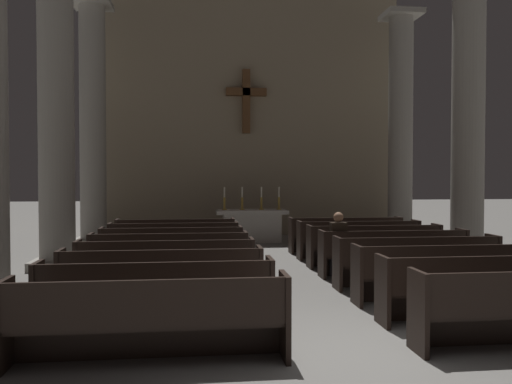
# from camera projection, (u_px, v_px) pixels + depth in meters

# --- Properties ---
(ground_plane) EXTENTS (80.00, 80.00, 0.00)m
(ground_plane) POSITION_uv_depth(u_px,v_px,m) (352.00, 355.00, 5.93)
(ground_plane) COLOR slate
(pew_left_row_1) EXTENTS (3.02, 0.50, 0.95)m
(pew_left_row_1) POSITION_uv_depth(u_px,v_px,m) (149.00, 320.00, 5.61)
(pew_left_row_1) COLOR black
(pew_left_row_1) RESTS_ON ground
(pew_left_row_2) EXTENTS (3.02, 0.50, 0.95)m
(pew_left_row_2) POSITION_uv_depth(u_px,v_px,m) (157.00, 297.00, 6.74)
(pew_left_row_2) COLOR black
(pew_left_row_2) RESTS_ON ground
(pew_left_row_3) EXTENTS (3.02, 0.50, 0.95)m
(pew_left_row_3) POSITION_uv_depth(u_px,v_px,m) (162.00, 279.00, 7.87)
(pew_left_row_3) COLOR black
(pew_left_row_3) RESTS_ON ground
(pew_left_row_4) EXTENTS (3.02, 0.50, 0.95)m
(pew_left_row_4) POSITION_uv_depth(u_px,v_px,m) (166.00, 267.00, 9.00)
(pew_left_row_4) COLOR black
(pew_left_row_4) RESTS_ON ground
(pew_left_row_5) EXTENTS (3.02, 0.50, 0.95)m
(pew_left_row_5) POSITION_uv_depth(u_px,v_px,m) (169.00, 257.00, 10.13)
(pew_left_row_5) COLOR black
(pew_left_row_5) RESTS_ON ground
(pew_left_row_6) EXTENTS (3.02, 0.50, 0.95)m
(pew_left_row_6) POSITION_uv_depth(u_px,v_px,m) (172.00, 249.00, 11.25)
(pew_left_row_6) COLOR black
(pew_left_row_6) RESTS_ON ground
(pew_left_row_7) EXTENTS (3.02, 0.50, 0.95)m
(pew_left_row_7) POSITION_uv_depth(u_px,v_px,m) (174.00, 242.00, 12.38)
(pew_left_row_7) COLOR black
(pew_left_row_7) RESTS_ON ground
(pew_left_row_8) EXTENTS (3.02, 0.50, 0.95)m
(pew_left_row_8) POSITION_uv_depth(u_px,v_px,m) (176.00, 237.00, 13.51)
(pew_left_row_8) COLOR black
(pew_left_row_8) RESTS_ON ground
(pew_right_row_2) EXTENTS (3.02, 0.50, 0.95)m
(pew_right_row_2) POSITION_uv_depth(u_px,v_px,m) (486.00, 288.00, 7.26)
(pew_right_row_2) COLOR black
(pew_right_row_2) RESTS_ON ground
(pew_right_row_3) EXTENTS (3.02, 0.50, 0.95)m
(pew_right_row_3) POSITION_uv_depth(u_px,v_px,m) (447.00, 273.00, 8.39)
(pew_right_row_3) COLOR black
(pew_right_row_3) RESTS_ON ground
(pew_right_row_4) EXTENTS (3.02, 0.50, 0.95)m
(pew_right_row_4) POSITION_uv_depth(u_px,v_px,m) (417.00, 262.00, 9.52)
(pew_right_row_4) COLOR black
(pew_right_row_4) RESTS_ON ground
(pew_right_row_5) EXTENTS (3.02, 0.50, 0.95)m
(pew_right_row_5) POSITION_uv_depth(u_px,v_px,m) (393.00, 253.00, 10.65)
(pew_right_row_5) COLOR black
(pew_right_row_5) RESTS_ON ground
(pew_right_row_6) EXTENTS (3.02, 0.50, 0.95)m
(pew_right_row_6) POSITION_uv_depth(u_px,v_px,m) (374.00, 246.00, 11.77)
(pew_right_row_6) COLOR black
(pew_right_row_6) RESTS_ON ground
(pew_right_row_7) EXTENTS (3.02, 0.50, 0.95)m
(pew_right_row_7) POSITION_uv_depth(u_px,v_px,m) (359.00, 240.00, 12.90)
(pew_right_row_7) COLOR black
(pew_right_row_7) RESTS_ON ground
(pew_right_row_8) EXTENTS (3.02, 0.50, 0.95)m
(pew_right_row_8) POSITION_uv_depth(u_px,v_px,m) (346.00, 235.00, 14.03)
(pew_right_row_8) COLOR black
(pew_right_row_8) RESTS_ON ground
(column_left_second) EXTENTS (1.15, 1.15, 7.25)m
(column_left_second) POSITION_uv_depth(u_px,v_px,m) (56.00, 108.00, 11.48)
(column_left_second) COLOR #9E998E
(column_left_second) RESTS_ON ground
(column_right_second) EXTENTS (1.15, 1.15, 7.25)m
(column_right_second) POSITION_uv_depth(u_px,v_px,m) (468.00, 114.00, 12.58)
(column_right_second) COLOR #9E998E
(column_right_second) RESTS_ON ground
(column_left_third) EXTENTS (1.15, 1.15, 7.25)m
(column_left_third) POSITION_uv_depth(u_px,v_px,m) (93.00, 126.00, 15.62)
(column_left_third) COLOR #9E998E
(column_left_third) RESTS_ON ground
(column_right_third) EXTENTS (1.15, 1.15, 7.25)m
(column_right_third) POSITION_uv_depth(u_px,v_px,m) (400.00, 130.00, 16.72)
(column_right_third) COLOR #9E998E
(column_right_third) RESTS_ON ground
(altar) EXTENTS (2.20, 0.90, 1.01)m
(altar) POSITION_uv_depth(u_px,v_px,m) (252.00, 225.00, 16.29)
(altar) COLOR #BCB7AD
(altar) RESTS_ON ground
(candlestick_outer_left) EXTENTS (0.16, 0.16, 0.70)m
(candlestick_outer_left) POSITION_uv_depth(u_px,v_px,m) (224.00, 203.00, 16.17)
(candlestick_outer_left) COLOR #B79338
(candlestick_outer_left) RESTS_ON altar
(candlestick_inner_left) EXTENTS (0.16, 0.16, 0.70)m
(candlestick_inner_left) POSITION_uv_depth(u_px,v_px,m) (242.00, 202.00, 16.23)
(candlestick_inner_left) COLOR #B79338
(candlestick_inner_left) RESTS_ON altar
(candlestick_inner_right) EXTENTS (0.16, 0.16, 0.70)m
(candlestick_inner_right) POSITION_uv_depth(u_px,v_px,m) (261.00, 202.00, 16.30)
(candlestick_inner_right) COLOR #B79338
(candlestick_inner_right) RESTS_ON altar
(candlestick_outer_right) EXTENTS (0.16, 0.16, 0.70)m
(candlestick_outer_right) POSITION_uv_depth(u_px,v_px,m) (279.00, 202.00, 16.37)
(candlestick_outer_right) COLOR #B79338
(candlestick_outer_right) RESTS_ON altar
(apse_with_cross) EXTENTS (10.75, 0.51, 8.37)m
(apse_with_cross) POSITION_uv_depth(u_px,v_px,m) (245.00, 115.00, 18.22)
(apse_with_cross) COLOR gray
(apse_with_cross) RESTS_ON ground
(lone_worshipper) EXTENTS (0.32, 0.43, 1.32)m
(lone_worshipper) POSITION_uv_depth(u_px,v_px,m) (337.00, 243.00, 10.54)
(lone_worshipper) COLOR #26262B
(lone_worshipper) RESTS_ON ground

